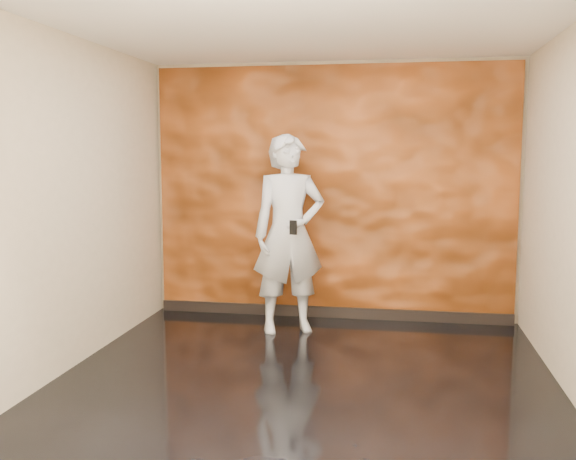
% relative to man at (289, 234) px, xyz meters
% --- Properties ---
extents(room, '(4.02, 4.02, 2.81)m').
position_rel_man_xyz_m(room, '(0.37, -1.32, 0.40)').
color(room, black).
rests_on(room, ground).
extents(feature_wall, '(3.90, 0.06, 2.75)m').
position_rel_man_xyz_m(feature_wall, '(0.37, 0.64, 0.38)').
color(feature_wall, '#C05A20').
rests_on(feature_wall, ground).
extents(baseboard, '(3.90, 0.04, 0.12)m').
position_rel_man_xyz_m(baseboard, '(0.37, 0.60, -0.94)').
color(baseboard, black).
rests_on(baseboard, ground).
extents(man, '(0.86, 0.72, 2.01)m').
position_rel_man_xyz_m(man, '(0.00, 0.00, 0.00)').
color(man, '#90969F').
rests_on(man, ground).
extents(phone, '(0.08, 0.04, 0.14)m').
position_rel_man_xyz_m(phone, '(0.09, -0.28, 0.10)').
color(phone, black).
rests_on(phone, man).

